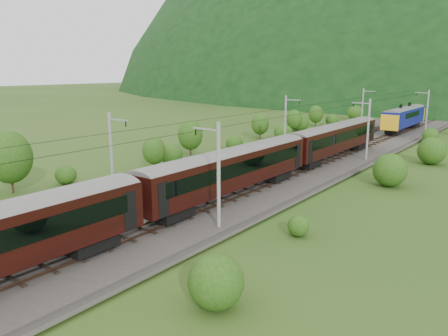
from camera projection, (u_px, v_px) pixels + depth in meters
The scene contains 14 objects.
ground at pixel (161, 214), 37.08m from camera, with size 600.00×600.00×0.00m, color #284C17.
railbed at pixel (231, 188), 44.81m from camera, with size 14.00×220.00×0.30m, color #38332D.
track_left at pixel (213, 182), 46.18m from camera, with size 2.40×220.00×0.27m.
track_right at pixel (250, 189), 43.35m from camera, with size 2.40×220.00×0.27m.
catenary_left at pixel (286, 121), 64.55m from camera, with size 2.54×192.28×8.00m.
catenary_right at pixel (368, 128), 57.32m from camera, with size 2.54×192.28×8.00m.
overhead_wires at pixel (231, 120), 43.27m from camera, with size 4.83×198.00×0.03m.
mountain_ridge at pixel (327, 85), 340.85m from camera, with size 336.00×280.00×132.00m, color black.
train at pixel (232, 163), 40.15m from camera, with size 3.09×124.36×5.37m.
hazard_post_near at pixel (350, 137), 71.45m from camera, with size 0.18×0.18×1.69m, color red.
hazard_post_far at pixel (301, 156), 55.98m from camera, with size 0.17×0.17×1.62m, color red.
signal at pixel (370, 122), 87.86m from camera, with size 0.24×0.24×2.19m.
vegetation_left at pixel (164, 146), 56.57m from camera, with size 11.84×145.35×6.24m.
vegetation_right at pixel (360, 192), 38.48m from camera, with size 7.52×109.40×3.20m.
Camera 1 is at (25.60, -24.87, 12.04)m, focal length 35.00 mm.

